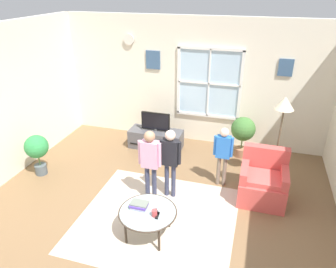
{
  "coord_description": "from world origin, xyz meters",
  "views": [
    {
      "loc": [
        1.4,
        -3.73,
        3.39
      ],
      "look_at": [
        0.1,
        0.67,
        1.16
      ],
      "focal_mm": 33.86,
      "sensor_mm": 36.0,
      "label": 1
    }
  ],
  "objects_px": {
    "cup": "(154,213)",
    "potted_plant_by_window": "(243,131)",
    "remote_near_cup": "(157,215)",
    "person_pink_shirt": "(150,158)",
    "coffee_table": "(148,213)",
    "floor_lamp": "(283,112)",
    "armchair": "(263,182)",
    "remote_near_books": "(157,212)",
    "tv_stand": "(156,139)",
    "potted_plant_corner": "(37,149)",
    "television": "(156,121)",
    "person_black_shirt": "(170,156)",
    "book_stack": "(139,205)",
    "person_blue_shirt": "(223,150)"
  },
  "relations": [
    {
      "from": "coffee_table",
      "to": "remote_near_books",
      "type": "height_order",
      "value": "remote_near_books"
    },
    {
      "from": "book_stack",
      "to": "person_blue_shirt",
      "type": "distance_m",
      "value": 1.85
    },
    {
      "from": "book_stack",
      "to": "person_pink_shirt",
      "type": "relative_size",
      "value": 0.2
    },
    {
      "from": "tv_stand",
      "to": "cup",
      "type": "xyz_separation_m",
      "value": [
        0.88,
        -2.69,
        0.27
      ]
    },
    {
      "from": "coffee_table",
      "to": "potted_plant_by_window",
      "type": "bearing_deg",
      "value": 68.37
    },
    {
      "from": "remote_near_cup",
      "to": "floor_lamp",
      "type": "relative_size",
      "value": 0.08
    },
    {
      "from": "tv_stand",
      "to": "book_stack",
      "type": "xyz_separation_m",
      "value": [
        0.62,
        -2.58,
        0.27
      ]
    },
    {
      "from": "coffee_table",
      "to": "remote_near_cup",
      "type": "distance_m",
      "value": 0.18
    },
    {
      "from": "television",
      "to": "coffee_table",
      "type": "bearing_deg",
      "value": -73.85
    },
    {
      "from": "cup",
      "to": "potted_plant_corner",
      "type": "relative_size",
      "value": 0.12
    },
    {
      "from": "remote_near_cup",
      "to": "person_pink_shirt",
      "type": "distance_m",
      "value": 1.02
    },
    {
      "from": "armchair",
      "to": "person_pink_shirt",
      "type": "height_order",
      "value": "person_pink_shirt"
    },
    {
      "from": "remote_near_books",
      "to": "book_stack",
      "type": "bearing_deg",
      "value": 172.08
    },
    {
      "from": "television",
      "to": "armchair",
      "type": "xyz_separation_m",
      "value": [
        2.32,
        -1.24,
        -0.31
      ]
    },
    {
      "from": "potted_plant_by_window",
      "to": "armchair",
      "type": "bearing_deg",
      "value": -71.48
    },
    {
      "from": "book_stack",
      "to": "potted_plant_corner",
      "type": "distance_m",
      "value": 2.57
    },
    {
      "from": "remote_near_cup",
      "to": "person_pink_shirt",
      "type": "bearing_deg",
      "value": 115.06
    },
    {
      "from": "armchair",
      "to": "book_stack",
      "type": "bearing_deg",
      "value": -141.96
    },
    {
      "from": "coffee_table",
      "to": "cup",
      "type": "relative_size",
      "value": 8.5
    },
    {
      "from": "armchair",
      "to": "potted_plant_corner",
      "type": "xyz_separation_m",
      "value": [
        -4.11,
        -0.42,
        0.22
      ]
    },
    {
      "from": "armchair",
      "to": "remote_near_books",
      "type": "height_order",
      "value": "armchair"
    },
    {
      "from": "armchair",
      "to": "person_black_shirt",
      "type": "height_order",
      "value": "person_black_shirt"
    },
    {
      "from": "coffee_table",
      "to": "remote_near_cup",
      "type": "xyz_separation_m",
      "value": [
        0.16,
        -0.05,
        0.03
      ]
    },
    {
      "from": "person_pink_shirt",
      "to": "person_blue_shirt",
      "type": "xyz_separation_m",
      "value": [
        1.08,
        0.78,
        -0.1
      ]
    },
    {
      "from": "potted_plant_by_window",
      "to": "potted_plant_corner",
      "type": "xyz_separation_m",
      "value": [
        -3.65,
        -1.81,
        -0.04
      ]
    },
    {
      "from": "book_stack",
      "to": "remote_near_books",
      "type": "distance_m",
      "value": 0.28
    },
    {
      "from": "tv_stand",
      "to": "floor_lamp",
      "type": "distance_m",
      "value": 2.87
    },
    {
      "from": "remote_near_cup",
      "to": "potted_plant_corner",
      "type": "height_order",
      "value": "potted_plant_corner"
    },
    {
      "from": "remote_near_cup",
      "to": "potted_plant_by_window",
      "type": "bearing_deg",
      "value": 71.7
    },
    {
      "from": "remote_near_cup",
      "to": "person_black_shirt",
      "type": "xyz_separation_m",
      "value": [
        -0.12,
        1.06,
        0.35
      ]
    },
    {
      "from": "television",
      "to": "cup",
      "type": "height_order",
      "value": "television"
    },
    {
      "from": "person_pink_shirt",
      "to": "person_black_shirt",
      "type": "bearing_deg",
      "value": 34.72
    },
    {
      "from": "remote_near_books",
      "to": "remote_near_cup",
      "type": "distance_m",
      "value": 0.07
    },
    {
      "from": "remote_near_books",
      "to": "person_pink_shirt",
      "type": "distance_m",
      "value": 0.95
    },
    {
      "from": "cup",
      "to": "person_pink_shirt",
      "type": "xyz_separation_m",
      "value": [
        -0.36,
        0.87,
        0.33
      ]
    },
    {
      "from": "tv_stand",
      "to": "person_blue_shirt",
      "type": "xyz_separation_m",
      "value": [
        1.6,
        -1.03,
        0.51
      ]
    },
    {
      "from": "person_blue_shirt",
      "to": "television",
      "type": "bearing_deg",
      "value": 147.24
    },
    {
      "from": "potted_plant_by_window",
      "to": "remote_near_cup",
      "type": "bearing_deg",
      "value": -108.3
    },
    {
      "from": "cup",
      "to": "floor_lamp",
      "type": "distance_m",
      "value": 2.72
    },
    {
      "from": "tv_stand",
      "to": "cup",
      "type": "height_order",
      "value": "cup"
    },
    {
      "from": "person_blue_shirt",
      "to": "person_pink_shirt",
      "type": "bearing_deg",
      "value": -143.89
    },
    {
      "from": "remote_near_cup",
      "to": "person_pink_shirt",
      "type": "xyz_separation_m",
      "value": [
        -0.4,
        0.86,
        0.37
      ]
    },
    {
      "from": "coffee_table",
      "to": "floor_lamp",
      "type": "height_order",
      "value": "floor_lamp"
    },
    {
      "from": "tv_stand",
      "to": "person_pink_shirt",
      "type": "bearing_deg",
      "value": -74.03
    },
    {
      "from": "person_pink_shirt",
      "to": "person_blue_shirt",
      "type": "bearing_deg",
      "value": 36.11
    },
    {
      "from": "armchair",
      "to": "potted_plant_corner",
      "type": "height_order",
      "value": "armchair"
    },
    {
      "from": "cup",
      "to": "potted_plant_by_window",
      "type": "xyz_separation_m",
      "value": [
        0.97,
        2.83,
        0.11
      ]
    },
    {
      "from": "tv_stand",
      "to": "remote_near_books",
      "type": "bearing_deg",
      "value": -71.22
    },
    {
      "from": "potted_plant_by_window",
      "to": "floor_lamp",
      "type": "distance_m",
      "value": 1.35
    },
    {
      "from": "armchair",
      "to": "remote_near_books",
      "type": "xyz_separation_m",
      "value": [
        -1.43,
        -1.37,
        0.11
      ]
    }
  ]
}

